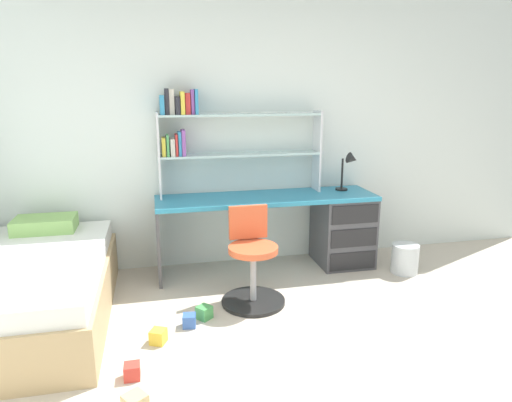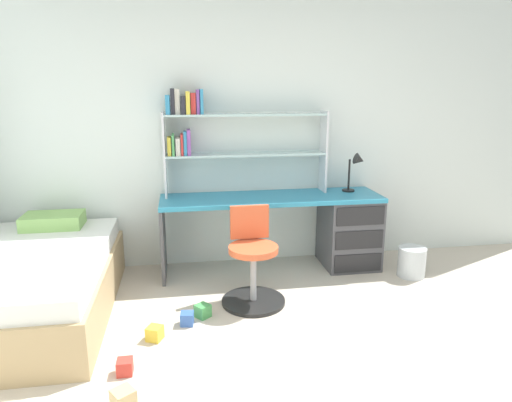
{
  "view_description": "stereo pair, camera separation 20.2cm",
  "coord_description": "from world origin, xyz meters",
  "px_view_note": "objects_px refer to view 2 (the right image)",
  "views": [
    {
      "loc": [
        -1.05,
        -1.92,
        1.72
      ],
      "look_at": [
        -0.3,
        1.41,
        0.87
      ],
      "focal_mm": 31.93,
      "sensor_mm": 36.0,
      "label": 1
    },
    {
      "loc": [
        -0.85,
        -1.95,
        1.72
      ],
      "look_at": [
        -0.3,
        1.41,
        0.87
      ],
      "focal_mm": 31.93,
      "sensor_mm": 36.0,
      "label": 2
    }
  ],
  "objects_px": {
    "bookshelf_hutch": "(220,132)",
    "toy_block_blue_2": "(187,319)",
    "desk_lamp": "(357,166)",
    "swivel_chair": "(253,266)",
    "waste_bin": "(412,262)",
    "toy_block_natural_4": "(123,399)",
    "desk": "(328,226)",
    "toy_block_red_1": "(125,367)",
    "bed_platform": "(35,284)",
    "toy_block_yellow_0": "(155,333)",
    "toy_block_green_3": "(203,311)"
  },
  "relations": [
    {
      "from": "desk",
      "to": "bed_platform",
      "type": "relative_size",
      "value": 1.14
    },
    {
      "from": "toy_block_yellow_0",
      "to": "toy_block_red_1",
      "type": "height_order",
      "value": "toy_block_yellow_0"
    },
    {
      "from": "toy_block_red_1",
      "to": "toy_block_blue_2",
      "type": "bearing_deg",
      "value": 54.61
    },
    {
      "from": "bed_platform",
      "to": "toy_block_blue_2",
      "type": "relative_size",
      "value": 19.28
    },
    {
      "from": "swivel_chair",
      "to": "bed_platform",
      "type": "relative_size",
      "value": 0.43
    },
    {
      "from": "waste_bin",
      "to": "toy_block_yellow_0",
      "type": "distance_m",
      "value": 2.43
    },
    {
      "from": "desk",
      "to": "waste_bin",
      "type": "distance_m",
      "value": 0.84
    },
    {
      "from": "desk_lamp",
      "to": "swivel_chair",
      "type": "bearing_deg",
      "value": -147.95
    },
    {
      "from": "toy_block_yellow_0",
      "to": "toy_block_blue_2",
      "type": "height_order",
      "value": "toy_block_yellow_0"
    },
    {
      "from": "toy_block_yellow_0",
      "to": "toy_block_natural_4",
      "type": "distance_m",
      "value": 0.7
    },
    {
      "from": "bed_platform",
      "to": "toy_block_red_1",
      "type": "relative_size",
      "value": 19.28
    },
    {
      "from": "waste_bin",
      "to": "toy_block_red_1",
      "type": "xyz_separation_m",
      "value": [
        -2.47,
        -1.12,
        -0.09
      ]
    },
    {
      "from": "toy_block_red_1",
      "to": "toy_block_natural_4",
      "type": "xyz_separation_m",
      "value": [
        0.03,
        -0.32,
        0.01
      ]
    },
    {
      "from": "toy_block_natural_4",
      "to": "waste_bin",
      "type": "bearing_deg",
      "value": 30.54
    },
    {
      "from": "waste_bin",
      "to": "toy_block_natural_4",
      "type": "xyz_separation_m",
      "value": [
        -2.45,
        -1.44,
        -0.08
      ]
    },
    {
      "from": "toy_block_green_3",
      "to": "bookshelf_hutch",
      "type": "bearing_deg",
      "value": 76.61
    },
    {
      "from": "desk",
      "to": "toy_block_yellow_0",
      "type": "xyz_separation_m",
      "value": [
        -1.61,
        -1.13,
        -0.36
      ]
    },
    {
      "from": "waste_bin",
      "to": "toy_block_blue_2",
      "type": "relative_size",
      "value": 2.95
    },
    {
      "from": "desk_lamp",
      "to": "toy_block_natural_4",
      "type": "distance_m",
      "value": 2.91
    },
    {
      "from": "bookshelf_hutch",
      "to": "toy_block_red_1",
      "type": "height_order",
      "value": "bookshelf_hutch"
    },
    {
      "from": "swivel_chair",
      "to": "toy_block_yellow_0",
      "type": "bearing_deg",
      "value": -148.28
    },
    {
      "from": "toy_block_red_1",
      "to": "toy_block_blue_2",
      "type": "xyz_separation_m",
      "value": [
        0.39,
        0.55,
        -0.0
      ]
    },
    {
      "from": "desk_lamp",
      "to": "toy_block_red_1",
      "type": "relative_size",
      "value": 4.05
    },
    {
      "from": "desk_lamp",
      "to": "toy_block_natural_4",
      "type": "bearing_deg",
      "value": -137.31
    },
    {
      "from": "desk",
      "to": "bookshelf_hutch",
      "type": "relative_size",
      "value": 1.35
    },
    {
      "from": "bed_platform",
      "to": "toy_block_blue_2",
      "type": "bearing_deg",
      "value": -16.2
    },
    {
      "from": "bed_platform",
      "to": "toy_block_natural_4",
      "type": "height_order",
      "value": "bed_platform"
    },
    {
      "from": "bookshelf_hutch",
      "to": "toy_block_natural_4",
      "type": "bearing_deg",
      "value": -110.06
    },
    {
      "from": "toy_block_green_3",
      "to": "swivel_chair",
      "type": "bearing_deg",
      "value": 25.53
    },
    {
      "from": "desk",
      "to": "toy_block_blue_2",
      "type": "distance_m",
      "value": 1.72
    },
    {
      "from": "bookshelf_hutch",
      "to": "toy_block_blue_2",
      "type": "distance_m",
      "value": 1.73
    },
    {
      "from": "toy_block_yellow_0",
      "to": "toy_block_green_3",
      "type": "height_order",
      "value": "same"
    },
    {
      "from": "desk_lamp",
      "to": "waste_bin",
      "type": "height_order",
      "value": "desk_lamp"
    },
    {
      "from": "bed_platform",
      "to": "toy_block_green_3",
      "type": "xyz_separation_m",
      "value": [
        1.26,
        -0.23,
        -0.21
      ]
    },
    {
      "from": "toy_block_natural_4",
      "to": "toy_block_yellow_0",
      "type": "bearing_deg",
      "value": 79.13
    },
    {
      "from": "toy_block_yellow_0",
      "to": "waste_bin",
      "type": "bearing_deg",
      "value": 18.02
    },
    {
      "from": "desk_lamp",
      "to": "toy_block_yellow_0",
      "type": "distance_m",
      "value": 2.42
    },
    {
      "from": "toy_block_green_3",
      "to": "toy_block_natural_4",
      "type": "bearing_deg",
      "value": -116.48
    },
    {
      "from": "bookshelf_hutch",
      "to": "desk_lamp",
      "type": "distance_m",
      "value": 1.36
    },
    {
      "from": "bookshelf_hutch",
      "to": "waste_bin",
      "type": "xyz_separation_m",
      "value": [
        1.72,
        -0.53,
        -1.18
      ]
    },
    {
      "from": "desk",
      "to": "waste_bin",
      "type": "xyz_separation_m",
      "value": [
        0.7,
        -0.37,
        -0.27
      ]
    },
    {
      "from": "desk_lamp",
      "to": "waste_bin",
      "type": "relative_size",
      "value": 1.38
    },
    {
      "from": "toy_block_yellow_0",
      "to": "toy_block_natural_4",
      "type": "bearing_deg",
      "value": -100.87
    },
    {
      "from": "toy_block_green_3",
      "to": "bed_platform",
      "type": "bearing_deg",
      "value": 169.54
    },
    {
      "from": "swivel_chair",
      "to": "toy_block_blue_2",
      "type": "xyz_separation_m",
      "value": [
        -0.54,
        -0.3,
        -0.26
      ]
    },
    {
      "from": "desk",
      "to": "toy_block_blue_2",
      "type": "xyz_separation_m",
      "value": [
        -1.38,
        -0.95,
        -0.37
      ]
    },
    {
      "from": "bookshelf_hutch",
      "to": "waste_bin",
      "type": "distance_m",
      "value": 2.16
    },
    {
      "from": "waste_bin",
      "to": "toy_block_yellow_0",
      "type": "bearing_deg",
      "value": -161.98
    },
    {
      "from": "bed_platform",
      "to": "toy_block_red_1",
      "type": "distance_m",
      "value": 1.17
    },
    {
      "from": "toy_block_yellow_0",
      "to": "toy_block_blue_2",
      "type": "relative_size",
      "value": 1.05
    }
  ]
}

